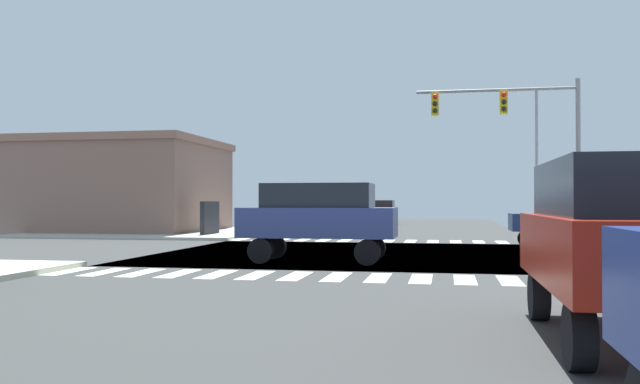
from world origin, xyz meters
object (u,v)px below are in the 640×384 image
at_px(traffic_signal_mast, 515,123).
at_px(sedan_trailing_3, 569,219).
at_px(street_lamp, 532,146).
at_px(sedan_leading_2, 384,210).
at_px(bank_building, 103,186).
at_px(suv_farside_2, 352,206).
at_px(suv_outer_4, 619,234).
at_px(suv_crossing_3, 318,215).

distance_m(traffic_signal_mast, sedan_trailing_3, 5.61).
xyz_separation_m(street_lamp, sedan_leading_2, (-9.78, 12.42, -3.89)).
distance_m(bank_building, suv_farside_2, 23.17).
bearing_deg(traffic_signal_mast, street_lamp, 79.04).
distance_m(traffic_signal_mast, sedan_leading_2, 24.32).
distance_m(traffic_signal_mast, suv_outer_4, 21.24).
bearing_deg(suv_crossing_3, traffic_signal_mast, -32.72).
relative_size(street_lamp, bank_building, 0.57).
bearing_deg(sedan_trailing_3, street_lamp, 178.42).
relative_size(suv_farside_2, sedan_leading_2, 1.07).
xyz_separation_m(traffic_signal_mast, suv_outer_4, (-0.80, -20.88, -3.84)).
relative_size(suv_farside_2, sedan_trailing_3, 1.07).
distance_m(street_lamp, bank_building, 25.22).
distance_m(suv_farside_2, sedan_trailing_3, 31.76).
xyz_separation_m(suv_crossing_3, suv_outer_4, (5.92, -10.42, 0.00)).
bearing_deg(traffic_signal_mast, sedan_leading_2, 108.98).
bearing_deg(sedan_leading_2, suv_outer_4, 99.13).
height_order(suv_farside_2, sedan_trailing_3, suv_farside_2).
bearing_deg(suv_outer_4, sedan_leading_2, 99.13).
xyz_separation_m(traffic_signal_mast, suv_crossing_3, (-6.72, -10.45, -3.84)).
xyz_separation_m(street_lamp, suv_crossing_3, (-8.70, -20.69, -3.61)).
bearing_deg(suv_outer_4, street_lamp, 84.90).
distance_m(street_lamp, suv_farside_2, 20.44).
xyz_separation_m(street_lamp, suv_outer_4, (-2.78, -31.12, -3.61)).
bearing_deg(suv_crossing_3, suv_outer_4, -150.41).
bearing_deg(suv_crossing_3, sedan_trailing_3, -49.93).
relative_size(traffic_signal_mast, suv_crossing_3, 1.54).
bearing_deg(traffic_signal_mast, sedan_trailing_3, -65.06).
height_order(bank_building, suv_crossing_3, bank_building).
distance_m(suv_farside_2, suv_crossing_3, 36.46).
bearing_deg(sedan_trailing_3, suv_outer_4, -7.85).
bearing_deg(suv_outer_4, traffic_signal_mast, 87.82).
bearing_deg(suv_farside_2, street_lamp, 129.43).
bearing_deg(street_lamp, suv_farside_2, 129.43).
bearing_deg(suv_crossing_3, bank_building, 44.32).
distance_m(suv_crossing_3, suv_outer_4, 11.99).
relative_size(bank_building, suv_outer_4, 3.19).
bearing_deg(suv_outer_4, bank_building, 129.28).
bearing_deg(bank_building, sedan_trailing_3, -21.18).
xyz_separation_m(bank_building, sedan_trailing_3, (24.38, -9.44, -1.58)).
xyz_separation_m(bank_building, suv_farside_2, (11.98, 19.79, -1.30)).
distance_m(bank_building, sedan_trailing_3, 26.19).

